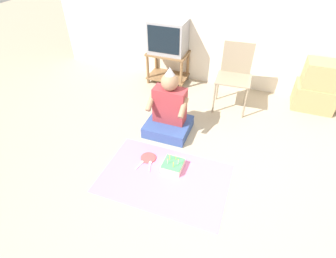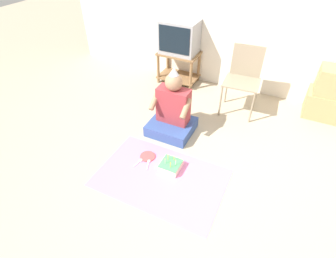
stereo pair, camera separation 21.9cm
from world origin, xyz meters
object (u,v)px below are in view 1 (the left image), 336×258
Objects in this scene: tv at (168,37)px; folding_chair at (235,72)px; cardboard_box_stack at (318,87)px; paper_plate at (148,158)px; person_seated at (169,112)px; birthday_cake at (173,165)px.

tv is 1.16m from folding_chair.
cardboard_box_stack reaches higher than paper_plate.
paper_plate is (-0.04, -0.56, -0.26)m from person_seated.
paper_plate is at bearing -76.80° from tv.
folding_chair reaches higher than paper_plate.
birthday_cake is (-0.36, -1.46, -0.48)m from folding_chair.
cardboard_box_stack is at bearing 51.07° from birthday_cake.
folding_chair is 1.30× the size of cardboard_box_stack.
cardboard_box_stack is 3.23× the size of birthday_cake.
person_seated is 4.02× the size of birthday_cake.
cardboard_box_stack is 2.09m from person_seated.
paper_plate is at bearing 171.65° from birthday_cake.
paper_plate is (0.42, -1.77, -0.73)m from tv.
tv is 2.08m from birthday_cake.
tv is 1.96m from paper_plate.
folding_chair is (1.08, -0.36, -0.22)m from tv.
person_seated is at bearing -69.25° from tv.
birthday_cake reaches higher than paper_plate.
paper_plate is (-0.31, 0.05, -0.03)m from birthday_cake.
person_seated reaches higher than birthday_cake.
person_seated is (-1.72, -1.19, -0.05)m from cardboard_box_stack.
birthday_cake is at bearing -8.35° from paper_plate.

